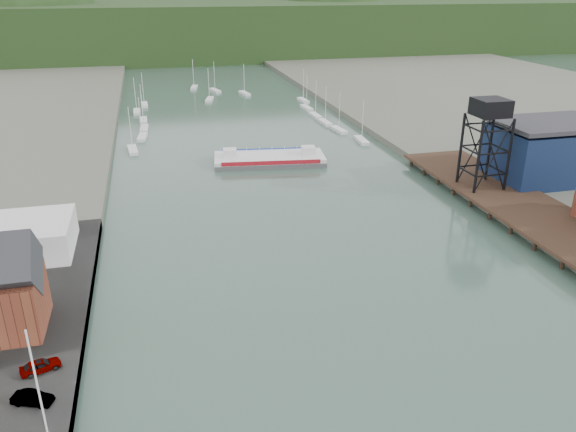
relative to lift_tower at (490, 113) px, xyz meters
name	(u,v)px	position (x,y,z in m)	size (l,w,h in m)	color
east_pier	(533,212)	(2.00, -13.00, -13.75)	(14.00, 70.00, 2.45)	black
white_shed	(5,239)	(-79.00, -8.00, -11.80)	(18.00, 12.00, 4.50)	silver
flagpole	(40,396)	(-68.00, -48.00, -8.05)	(0.16, 0.16, 12.00)	silver
lift_tower	(490,113)	(0.00, 0.00, 0.00)	(6.50, 6.50, 16.00)	black
blue_shed	(548,152)	(15.00, 2.00, -8.59)	(20.50, 14.50, 11.30)	#0B1834
marina_sailboats	(229,113)	(-34.92, 80.46, -15.30)	(57.71, 92.65, 0.90)	silver
distant_hills	(178,32)	(-38.98, 243.35, -5.27)	(500.00, 120.00, 80.00)	black
chain_ferry	(269,159)	(-33.27, 29.61, -14.66)	(24.92, 12.56, 3.44)	#4C4C4F
car_west_a	(40,365)	(-70.49, -36.50, -13.40)	(1.53, 3.81, 1.30)	#999999
car_west_b	(32,398)	(-70.47, -41.28, -13.43)	(1.30, 3.72, 1.23)	#999999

